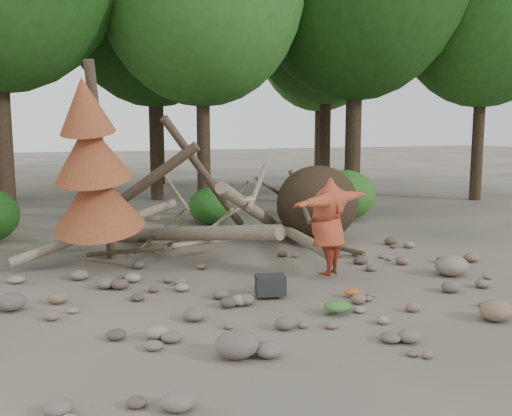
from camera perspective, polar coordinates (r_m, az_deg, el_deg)
name	(u,v)px	position (r m, az deg, el deg)	size (l,w,h in m)	color
ground	(301,297)	(10.23, 4.51, -8.84)	(120.00, 120.00, 0.00)	#514C44
deadfall_pile	(298,206)	(14.62, 4.27, 0.17)	(8.55, 5.24, 3.30)	#332619
dead_conifer	(93,169)	(12.22, -15.97, 3.76)	(2.06, 2.16, 4.35)	#4C3F30
bush_mid	(211,206)	(17.51, -4.50, 0.21)	(1.40, 1.40, 1.12)	#245E1B
bush_right	(344,195)	(18.46, 8.80, 1.31)	(2.00, 2.00, 1.60)	#2E7022
frisbee_thrower	(328,227)	(11.24, 7.23, -1.85)	(2.94, 1.61, 1.92)	#A23E24
backpack	(270,288)	(10.10, 1.45, -8.03)	(0.51, 0.34, 0.34)	black
cloth_green	(337,309)	(9.35, 8.13, -9.99)	(0.47, 0.39, 0.18)	#386D2B
cloth_orange	(352,295)	(10.27, 9.59, -8.55)	(0.30, 0.25, 0.11)	#A4521C
boulder_front_left	(237,344)	(7.64, -1.90, -13.45)	(0.60, 0.54, 0.36)	#605750
boulder_front_right	(496,311)	(9.72, 22.91, -9.42)	(0.53, 0.48, 0.32)	#866853
boulder_mid_right	(452,266)	(12.19, 19.00, -5.48)	(0.68, 0.61, 0.41)	gray
boulder_mid_left	(11,302)	(10.25, -23.34, -8.60)	(0.50, 0.45, 0.30)	#5B534C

